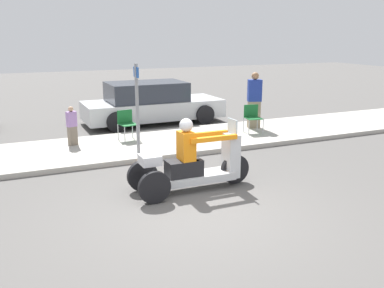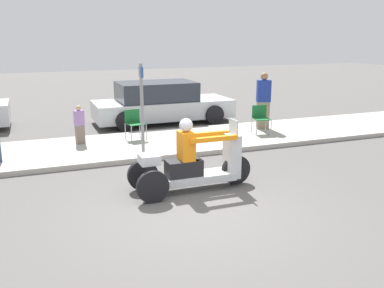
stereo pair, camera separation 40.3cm
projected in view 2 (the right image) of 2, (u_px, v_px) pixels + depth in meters
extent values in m
plane|color=#565451|center=(194.00, 213.00, 7.34)|extent=(60.00, 60.00, 0.00)
cube|color=#B2ADA3|center=(132.00, 146.00, 11.48)|extent=(28.00, 2.80, 0.12)
cylinder|color=black|center=(236.00, 170.00, 8.68)|extent=(0.61, 0.10, 0.61)
cylinder|color=black|center=(153.00, 187.00, 7.72)|extent=(0.61, 0.10, 0.61)
cylinder|color=black|center=(143.00, 175.00, 8.35)|extent=(0.61, 0.10, 0.61)
cube|color=silver|center=(192.00, 178.00, 8.36)|extent=(1.71, 0.49, 0.15)
cube|color=black|center=(184.00, 168.00, 8.24)|extent=(0.68, 0.39, 0.31)
cube|color=silver|center=(232.00, 156.00, 8.57)|extent=(0.24, 0.39, 0.88)
cube|color=silver|center=(233.00, 127.00, 8.43)|extent=(0.03, 0.35, 0.30)
cube|color=silver|center=(149.00, 159.00, 7.94)|extent=(0.36, 0.39, 0.18)
cube|color=orange|center=(186.00, 146.00, 8.15)|extent=(0.26, 0.38, 0.55)
sphere|color=silver|center=(186.00, 125.00, 8.05)|extent=(0.26, 0.26, 0.26)
cube|color=#515156|center=(195.00, 168.00, 8.20)|extent=(0.14, 0.14, 0.31)
cube|color=#515156|center=(190.00, 165.00, 8.41)|extent=(0.14, 0.14, 0.31)
cube|color=orange|center=(214.00, 139.00, 8.11)|extent=(0.98, 0.09, 0.09)
cube|color=orange|center=(206.00, 134.00, 8.47)|extent=(0.98, 0.09, 0.09)
cube|color=#726656|center=(80.00, 134.00, 11.42)|extent=(0.26, 0.21, 0.50)
cube|color=#9972B2|center=(79.00, 118.00, 11.31)|extent=(0.28, 0.22, 0.40)
sphere|color=tan|center=(78.00, 108.00, 11.24)|extent=(0.14, 0.14, 0.14)
cube|color=gray|center=(263.00, 115.00, 13.22)|extent=(0.43, 0.35, 0.84)
cube|color=navy|center=(264.00, 91.00, 13.03)|extent=(0.47, 0.36, 0.66)
sphere|color=#9E704C|center=(264.00, 76.00, 12.92)|extent=(0.23, 0.23, 0.23)
cylinder|color=#A5A8AD|center=(131.00, 134.00, 11.56)|extent=(0.02, 0.02, 0.44)
cylinder|color=#A5A8AD|center=(146.00, 133.00, 11.78)|extent=(0.02, 0.02, 0.44)
cylinder|color=#A5A8AD|center=(125.00, 131.00, 11.93)|extent=(0.02, 0.02, 0.44)
cylinder|color=#A5A8AD|center=(140.00, 130.00, 12.15)|extent=(0.02, 0.02, 0.44)
cube|color=#19662D|center=(135.00, 124.00, 11.80)|extent=(0.51, 0.51, 0.02)
cube|color=#19662D|center=(132.00, 116.00, 11.94)|extent=(0.44, 0.10, 0.38)
cylinder|color=#A5A8AD|center=(257.00, 128.00, 12.28)|extent=(0.02, 0.02, 0.44)
cylinder|color=#A5A8AD|center=(271.00, 128.00, 12.36)|extent=(0.02, 0.02, 0.44)
cylinder|color=#A5A8AD|center=(252.00, 125.00, 12.70)|extent=(0.02, 0.02, 0.44)
cylinder|color=#A5A8AD|center=(266.00, 125.00, 12.78)|extent=(0.02, 0.02, 0.44)
cube|color=#19662D|center=(262.00, 119.00, 12.47)|extent=(0.51, 0.51, 0.02)
cube|color=#19662D|center=(259.00, 111.00, 12.64)|extent=(0.44, 0.10, 0.38)
cube|color=silver|center=(163.00, 109.00, 14.72)|extent=(4.68, 1.83, 0.60)
cube|color=#2D333D|center=(156.00, 91.00, 14.48)|extent=(2.57, 1.65, 0.63)
cylinder|color=black|center=(214.00, 115.00, 14.46)|extent=(0.64, 0.22, 0.64)
cylinder|color=black|center=(195.00, 106.00, 16.11)|extent=(0.64, 0.22, 0.64)
cylinder|color=black|center=(126.00, 121.00, 13.40)|extent=(0.64, 0.22, 0.64)
cylinder|color=black|center=(114.00, 112.00, 15.06)|extent=(0.64, 0.22, 0.64)
cylinder|color=gray|center=(142.00, 110.00, 10.16)|extent=(0.08, 0.08, 2.20)
cube|color=#1E51AD|center=(141.00, 72.00, 9.93)|extent=(0.02, 0.36, 0.24)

